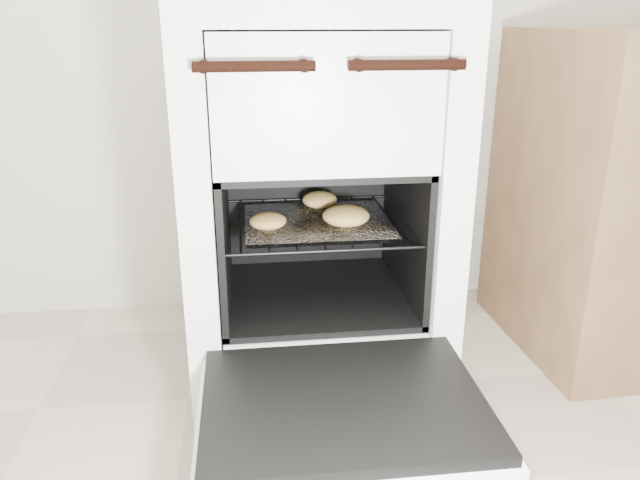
# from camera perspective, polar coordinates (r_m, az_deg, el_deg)

# --- Properties ---
(stove) EXTENTS (0.57, 0.64, 0.88)m
(stove) POSITION_cam_1_polar(r_m,az_deg,el_deg) (1.48, -0.65, 3.56)
(stove) COLOR white
(stove) RESTS_ON ground
(oven_door) EXTENTS (0.52, 0.40, 0.04)m
(oven_door) POSITION_cam_1_polar(r_m,az_deg,el_deg) (1.15, 2.14, -14.89)
(oven_door) COLOR black
(oven_door) RESTS_ON stove
(oven_rack) EXTENTS (0.42, 0.40, 0.01)m
(oven_rack) POSITION_cam_1_polar(r_m,az_deg,el_deg) (1.43, -0.37, 1.67)
(oven_rack) COLOR black
(oven_rack) RESTS_ON stove
(foil_sheet) EXTENTS (0.32, 0.29, 0.01)m
(foil_sheet) POSITION_cam_1_polar(r_m,az_deg,el_deg) (1.41, -0.28, 1.65)
(foil_sheet) COLOR silver
(foil_sheet) RESTS_ON oven_rack
(baked_rolls) EXTENTS (0.28, 0.25, 0.04)m
(baked_rolls) POSITION_cam_1_polar(r_m,az_deg,el_deg) (1.41, 0.05, 2.58)
(baked_rolls) COLOR tan
(baked_rolls) RESTS_ON foil_sheet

